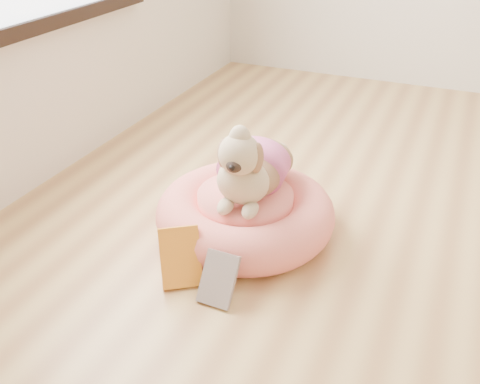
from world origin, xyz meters
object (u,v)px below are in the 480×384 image
at_px(book_yellow, 180,257).
at_px(book_white, 218,279).
at_px(pet_bed, 245,214).
at_px(dog, 250,154).

bearing_deg(book_yellow, book_white, -45.23).
distance_m(pet_bed, book_yellow, 0.36).
bearing_deg(pet_bed, book_yellow, -103.56).
relative_size(pet_bed, book_white, 3.91).
distance_m(pet_bed, book_white, 0.39).
relative_size(dog, book_white, 2.57).
xyz_separation_m(pet_bed, dog, (0.02, 0.00, 0.25)).
relative_size(pet_bed, dog, 1.52).
relative_size(pet_bed, book_yellow, 3.34).
bearing_deg(pet_bed, dog, 8.55).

